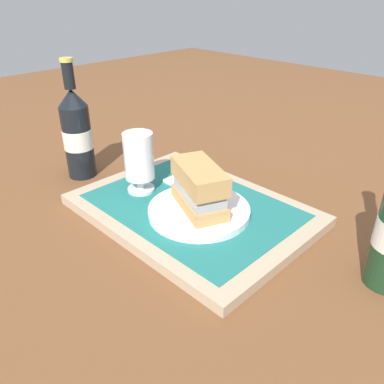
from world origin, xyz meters
The scene contains 8 objects.
ground_plane centered at (0.00, 0.00, 0.00)m, with size 3.00×3.00×0.00m, color brown.
tray centered at (0.00, 0.00, 0.01)m, with size 0.44×0.32×0.02m, color tan.
placemat centered at (0.00, 0.00, 0.02)m, with size 0.38×0.27×0.00m, color #1E6B66.
plate centered at (-0.03, 0.01, 0.03)m, with size 0.19×0.19×0.01m, color white.
sandwich centered at (-0.03, 0.01, 0.08)m, with size 0.14×0.11×0.08m.
beer_glass centered at (0.12, 0.03, 0.09)m, with size 0.06×0.06×0.12m.
napkin_folded centered at (0.07, -0.06, 0.02)m, with size 0.09×0.07×0.01m, color white.
beer_bottle centered at (0.31, 0.06, 0.10)m, with size 0.07×0.07×0.27m.
Camera 1 is at (-0.46, 0.46, 0.41)m, focal length 36.31 mm.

